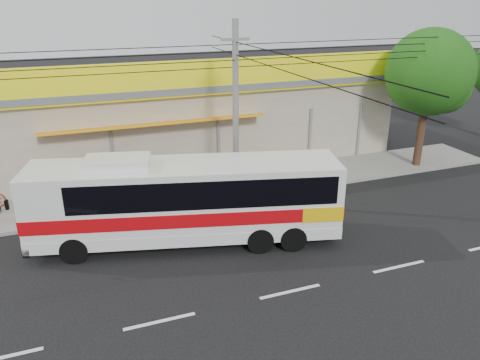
# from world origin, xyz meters

# --- Properties ---
(ground) EXTENTS (120.00, 120.00, 0.00)m
(ground) POSITION_xyz_m (0.00, 0.00, 0.00)
(ground) COLOR black
(ground) RESTS_ON ground
(sidewalk) EXTENTS (30.00, 3.20, 0.15)m
(sidewalk) POSITION_xyz_m (0.00, 6.00, 0.07)
(sidewalk) COLOR slate
(sidewalk) RESTS_ON ground
(lane_markings) EXTENTS (50.00, 0.12, 0.01)m
(lane_markings) POSITION_xyz_m (0.00, -2.50, 0.00)
(lane_markings) COLOR silver
(lane_markings) RESTS_ON ground
(storefront_building) EXTENTS (22.60, 9.20, 5.70)m
(storefront_building) POSITION_xyz_m (-0.01, 11.54, 2.30)
(storefront_building) COLOR #A19782
(storefront_building) RESTS_ON ground
(coach_bus) EXTENTS (11.03, 4.87, 3.33)m
(coach_bus) POSITION_xyz_m (-1.97, 1.56, 1.78)
(coach_bus) COLOR silver
(coach_bus) RESTS_ON ground
(utility_pole) EXTENTS (34.00, 14.00, 7.58)m
(utility_pole) POSITION_xyz_m (0.68, 4.20, 6.25)
(utility_pole) COLOR slate
(utility_pole) RESTS_ON ground
(tree_near) EXTENTS (4.23, 4.23, 7.00)m
(tree_near) POSITION_xyz_m (11.18, 5.09, 4.74)
(tree_near) COLOR #331E14
(tree_near) RESTS_ON ground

